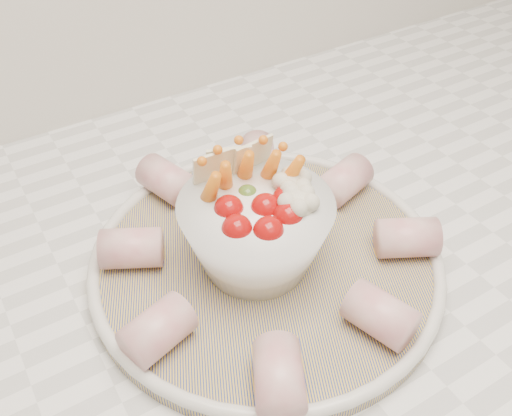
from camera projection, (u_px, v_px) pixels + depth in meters
serving_platter at (266, 260)px, 0.54m from camera, size 0.44×0.44×0.02m
veggie_bowl at (257, 228)px, 0.51m from camera, size 0.14×0.14×0.11m
cured_meat_rolls at (265, 243)px, 0.53m from camera, size 0.31×0.32×0.04m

